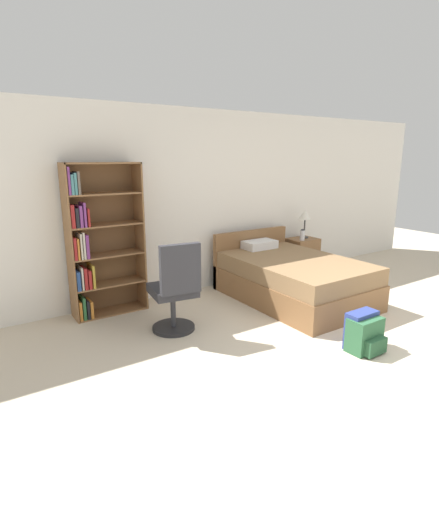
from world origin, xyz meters
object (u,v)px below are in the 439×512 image
nightstand (302,256)px  backpack_green (366,336)px  bed (291,278)px  water_bottle (302,235)px  office_chair (175,291)px  backpack_blue (362,331)px  table_lamp (305,217)px  bookshelf (97,243)px

nightstand → backpack_green: size_ratio=1.72×
bed → water_bottle: 1.20m
office_chair → water_bottle: office_chair is taller
office_chair → backpack_green: size_ratio=2.99×
office_chair → water_bottle: size_ratio=5.80×
backpack_green → backpack_blue: 0.07m
bed → office_chair: size_ratio=1.92×
bed → nightstand: bed is taller
nightstand → water_bottle: size_ratio=3.35×
table_lamp → nightstand: bearing=-151.1°
bookshelf → bed: 2.64m
nightstand → table_lamp: size_ratio=1.32×
bookshelf → backpack_blue: size_ratio=4.71×
table_lamp → water_bottle: 0.35m
bed → office_chair: (-1.87, -0.13, 0.20)m
bed → water_bottle: (0.89, 0.70, 0.40)m
backpack_blue → bed: bearing=73.9°
bookshelf → backpack_blue: bookshelf is taller
bookshelf → backpack_green: bearing=-52.1°
office_chair → nightstand: (2.87, 0.93, -0.19)m
bookshelf → water_bottle: 3.30m
bed → backpack_blue: (-0.44, -1.53, -0.11)m
bookshelf → office_chair: bookshelf is taller
bookshelf → table_lamp: size_ratio=4.04×
nightstand → bookshelf: bearing=178.3°
nightstand → backpack_blue: nightstand is taller
bookshelf → nightstand: 3.45m
nightstand → backpack_blue: 2.73m
water_bottle → backpack_blue: size_ratio=0.46×
office_chair → bed: bearing=3.9°
backpack_blue → table_lamp: bearing=57.5°
backpack_green → bed: bearing=73.8°
nightstand → water_bottle: 0.42m
bookshelf → bed: (2.40, -0.90, -0.62)m
bed → backpack_green: 1.66m
bookshelf → water_bottle: size_ratio=10.26×
nightstand → backpack_green: bearing=-121.4°
bed → table_lamp: 1.51m
bed → office_chair: bearing=-176.1°
office_chair → water_bottle: 2.88m
bed → table_lamp: (1.06, 0.83, 0.67)m
table_lamp → water_bottle: size_ratio=2.54×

